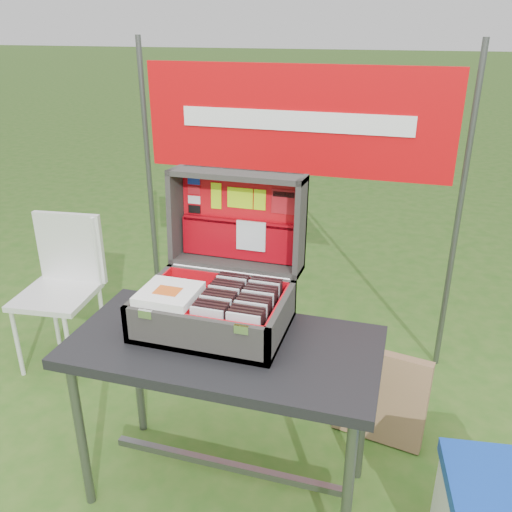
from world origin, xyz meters
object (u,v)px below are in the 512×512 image
(chair, at_px, (56,298))
(cardboard_box, at_px, (381,396))
(table, at_px, (226,420))
(suitcase, at_px, (218,258))

(chair, relative_size, cardboard_box, 1.95)
(cardboard_box, bearing_deg, table, -128.28)
(table, xyz_separation_m, cardboard_box, (0.56, 0.50, -0.14))
(chair, distance_m, cardboard_box, 1.74)
(cardboard_box, bearing_deg, suitcase, -140.40)
(suitcase, height_order, chair, suitcase)
(suitcase, height_order, cardboard_box, suitcase)
(chair, xyz_separation_m, cardboard_box, (1.72, -0.07, -0.20))
(suitcase, xyz_separation_m, chair, (-1.10, 0.43, -0.55))
(suitcase, distance_m, cardboard_box, 1.04)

